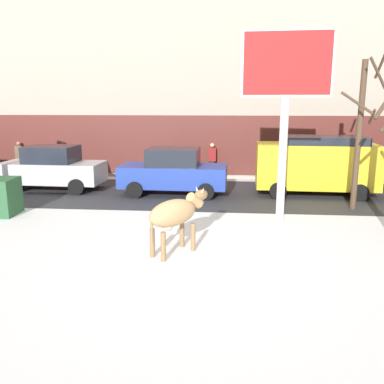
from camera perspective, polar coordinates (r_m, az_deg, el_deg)
ground_plane at (r=9.10m, az=0.14°, el=-10.79°), size 120.00×120.00×0.00m
road_strip at (r=16.33m, az=2.42°, el=-0.27°), size 60.00×5.60×0.01m
building_facade at (r=22.69m, az=3.41°, el=19.73°), size 44.00×6.10×13.00m
cow_tan at (r=9.74m, az=-2.39°, el=-3.04°), size 1.52×1.73×1.54m
billboard at (r=12.09m, az=13.10°, el=15.55°), size 2.53×0.31×5.56m
car_silver_sedan at (r=18.00m, az=-18.96°, el=3.18°), size 4.25×2.08×1.84m
car_blue_sedan at (r=16.16m, az=-2.62°, el=2.86°), size 4.25×2.08×1.84m
car_yellow_van at (r=16.74m, az=17.04°, el=3.81°), size 4.66×2.23×2.32m
pedestrian_near_billboard at (r=19.35m, az=2.84°, el=4.36°), size 0.36×0.24×1.73m
pedestrian_by_cars at (r=21.89m, az=-22.99°, el=4.32°), size 0.36×0.24×1.73m
pedestrian_far_left at (r=19.99m, az=19.70°, el=3.90°), size 0.36×0.24×1.73m
bare_tree_right_lot at (r=14.65m, az=22.63°, el=8.21°), size 1.57×1.36×5.38m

